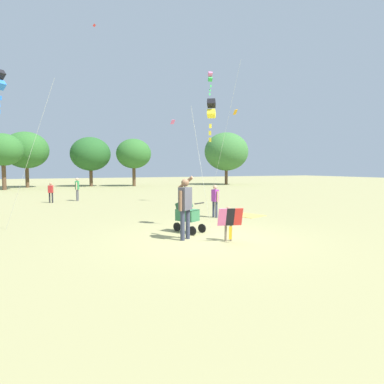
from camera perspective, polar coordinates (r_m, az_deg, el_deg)
The scene contains 13 objects.
ground_plane at distance 9.76m, azimuth 2.32°, elevation -7.89°, with size 120.00×120.00×0.00m, color #938E5B.
treeline_distant at distance 37.43m, azimuth -10.34°, elevation 6.80°, with size 27.99×7.69×6.28m.
child_with_butterfly_kite at distance 9.24m, azimuth 6.37°, elevation -4.83°, with size 0.71×0.43×0.97m.
person_adult_flyer at distance 9.36m, azimuth -1.22°, elevation -1.92°, with size 0.54×0.69×1.81m.
stroller at distance 10.43m, azimuth -0.90°, elevation -3.72°, with size 0.85×1.09×1.03m.
kite_adult_black at distance 11.13m, azimuth 3.34°, elevation 14.03°, with size 1.38×1.23×4.29m.
kite_green_novelty at distance 19.09m, azimuth 3.23°, elevation 18.87°, with size 0.42×3.68×7.28m.
kite_blue_high at distance 12.66m, azimuth -30.18°, elevation 16.22°, with size 1.77×1.89×5.17m.
distant_kites_cluster at distance 30.73m, azimuth -22.82°, elevation 22.49°, with size 26.78×13.37×10.58m.
person_sitting_far at distance 13.61m, azimuth 3.99°, elevation -1.10°, with size 0.21×0.43×1.34m.
person_couple_left at distance 20.95m, azimuth -23.15°, elevation 0.18°, with size 0.33×0.27×1.19m.
person_kid_running at distance 21.60m, azimuth -19.17°, elevation 0.77°, with size 0.27×0.44×1.42m.
picnic_blanket at distance 14.36m, azimuth 9.62°, elevation -4.01°, with size 1.11×1.15×0.02m, color gold.
Camera 1 is at (-4.27, -8.54, 2.04)m, focal length 30.95 mm.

